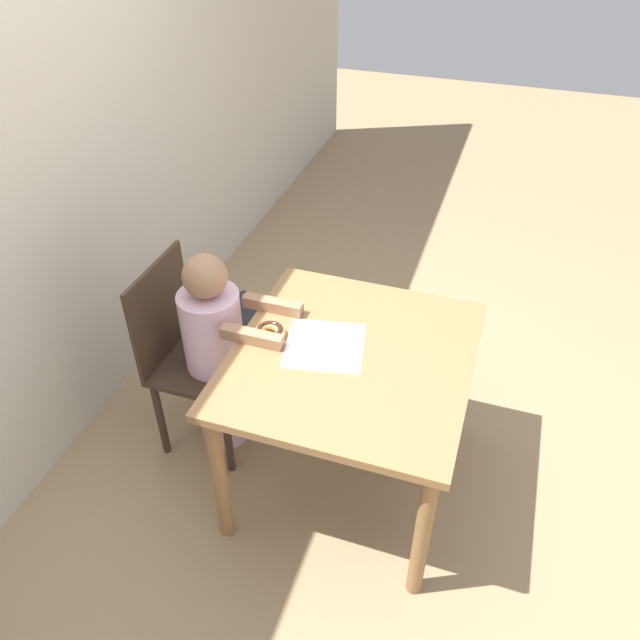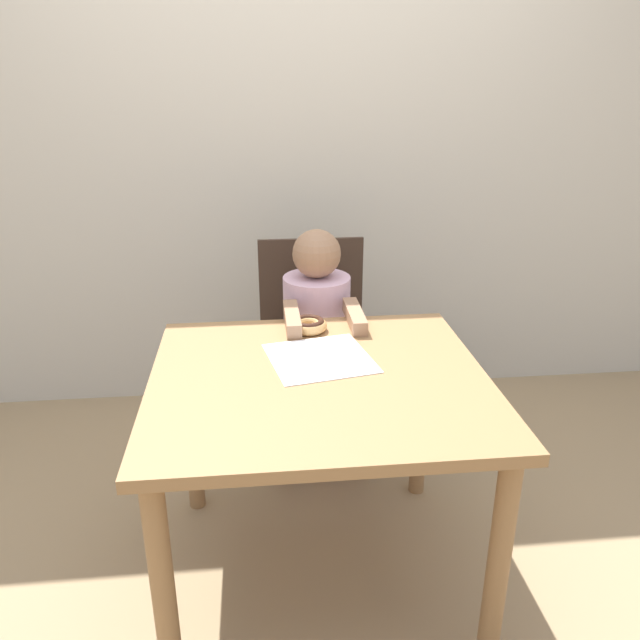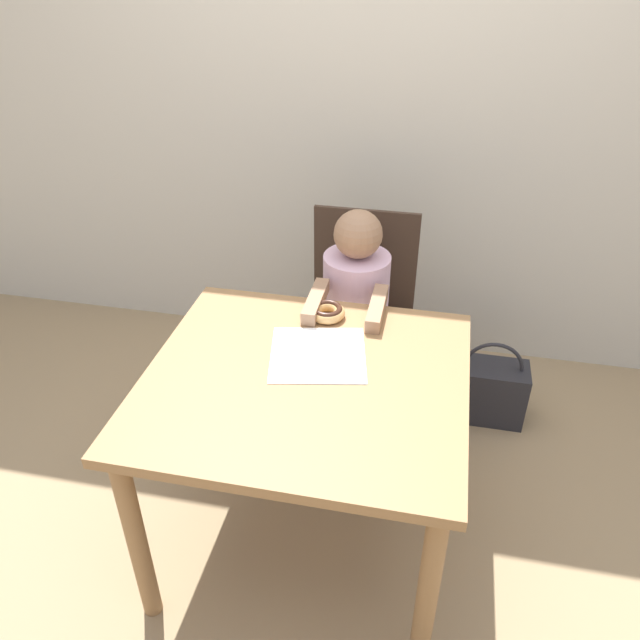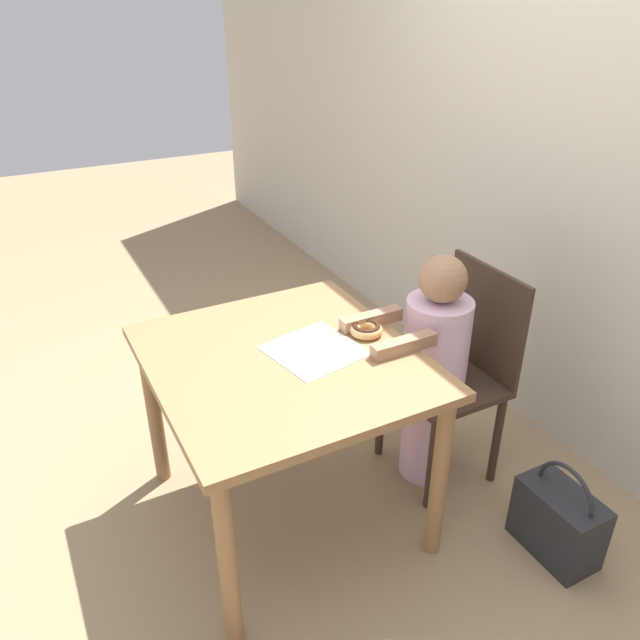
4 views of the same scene
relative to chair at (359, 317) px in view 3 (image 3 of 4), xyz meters
name	(u,v)px [view 3 (image 3 of 4)]	position (x,y,z in m)	size (l,w,h in m)	color
ground_plane	(308,533)	(-0.06, -0.75, -0.48)	(12.00, 12.00, 0.00)	#997F5B
wall_back	(373,96)	(-0.06, 0.58, 0.77)	(8.00, 0.05, 2.50)	beige
dining_table	(306,403)	(-0.06, -0.75, 0.14)	(0.98, 0.91, 0.73)	olive
chair	(359,317)	(0.00, 0.00, 0.00)	(0.44, 0.40, 0.92)	#38281E
child_figure	(354,327)	(0.00, -0.12, 0.03)	(0.27, 0.50, 1.01)	silver
donut	(327,312)	(-0.06, -0.41, 0.27)	(0.12, 0.12, 0.04)	tan
napkin	(318,354)	(-0.04, -0.63, 0.25)	(0.35, 0.35, 0.00)	white
handbag	(489,390)	(0.59, 0.05, -0.34)	(0.31, 0.18, 0.40)	#232328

